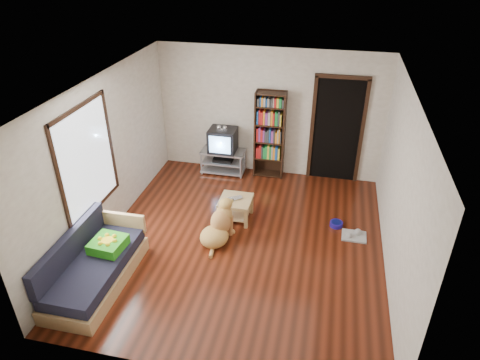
% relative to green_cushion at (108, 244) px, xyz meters
% --- Properties ---
extents(ground, '(5.00, 5.00, 0.00)m').
position_rel_green_cushion_xyz_m(ground, '(1.75, 1.11, -0.50)').
color(ground, '#571E0E').
rests_on(ground, ground).
extents(ceiling, '(5.00, 5.00, 0.00)m').
position_rel_green_cushion_xyz_m(ceiling, '(1.75, 1.11, 2.10)').
color(ceiling, white).
rests_on(ceiling, ground).
extents(wall_back, '(4.50, 0.00, 4.50)m').
position_rel_green_cushion_xyz_m(wall_back, '(1.75, 3.61, 0.80)').
color(wall_back, silver).
rests_on(wall_back, ground).
extents(wall_front, '(4.50, 0.00, 4.50)m').
position_rel_green_cushion_xyz_m(wall_front, '(1.75, -1.39, 0.80)').
color(wall_front, silver).
rests_on(wall_front, ground).
extents(wall_left, '(0.00, 5.00, 5.00)m').
position_rel_green_cushion_xyz_m(wall_left, '(-0.50, 1.11, 0.80)').
color(wall_left, silver).
rests_on(wall_left, ground).
extents(wall_right, '(0.00, 5.00, 5.00)m').
position_rel_green_cushion_xyz_m(wall_right, '(4.00, 1.11, 0.80)').
color(wall_right, silver).
rests_on(wall_right, ground).
extents(green_cushion, '(0.49, 0.49, 0.15)m').
position_rel_green_cushion_xyz_m(green_cushion, '(0.00, 0.00, 0.00)').
color(green_cushion, green).
rests_on(green_cushion, sofa).
extents(laptop, '(0.34, 0.31, 0.02)m').
position_rel_green_cushion_xyz_m(laptop, '(1.49, 1.70, -0.08)').
color(laptop, silver).
rests_on(laptop, coffee_table).
extents(dog_bowl, '(0.22, 0.22, 0.08)m').
position_rel_green_cushion_xyz_m(dog_bowl, '(3.25, 1.88, -0.46)').
color(dog_bowl, navy).
rests_on(dog_bowl, ground).
extents(grey_rag, '(0.41, 0.33, 0.03)m').
position_rel_green_cushion_xyz_m(grey_rag, '(3.55, 1.63, -0.48)').
color(grey_rag, '#A5A5A5').
rests_on(grey_rag, ground).
extents(window, '(0.03, 1.46, 1.70)m').
position_rel_green_cushion_xyz_m(window, '(-0.48, 0.61, 1.00)').
color(window, white).
rests_on(window, wall_left).
extents(doorway, '(1.03, 0.05, 2.19)m').
position_rel_green_cushion_xyz_m(doorway, '(3.10, 3.59, 0.62)').
color(doorway, black).
rests_on(doorway, wall_back).
extents(tv_stand, '(0.90, 0.45, 0.50)m').
position_rel_green_cushion_xyz_m(tv_stand, '(0.85, 3.36, -0.23)').
color(tv_stand, '#99999E').
rests_on(tv_stand, ground).
extents(crt_tv, '(0.55, 0.52, 0.58)m').
position_rel_green_cushion_xyz_m(crt_tv, '(0.85, 3.38, 0.25)').
color(crt_tv, black).
rests_on(crt_tv, tv_stand).
extents(bookshelf, '(0.60, 0.30, 1.80)m').
position_rel_green_cushion_xyz_m(bookshelf, '(1.80, 3.45, 0.50)').
color(bookshelf, black).
rests_on(bookshelf, ground).
extents(sofa, '(0.80, 1.80, 0.80)m').
position_rel_green_cushion_xyz_m(sofa, '(-0.12, -0.27, -0.23)').
color(sofa, tan).
rests_on(sofa, ground).
extents(coffee_table, '(0.55, 0.55, 0.40)m').
position_rel_green_cushion_xyz_m(coffee_table, '(1.49, 1.73, -0.22)').
color(coffee_table, tan).
rests_on(coffee_table, ground).
extents(dog, '(0.61, 0.88, 0.73)m').
position_rel_green_cushion_xyz_m(dog, '(1.37, 1.07, -0.23)').
color(dog, gold).
rests_on(dog, ground).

